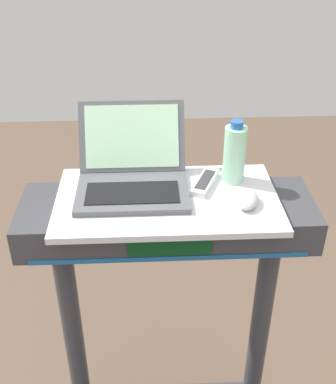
{
  "coord_description": "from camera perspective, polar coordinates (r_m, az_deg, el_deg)",
  "views": [
    {
      "loc": [
        -0.06,
        -0.53,
        1.95
      ],
      "look_at": [
        0.0,
        0.65,
        1.22
      ],
      "focal_mm": 45.43,
      "sensor_mm": 36.0,
      "label": 1
    }
  ],
  "objects": [
    {
      "name": "laptop",
      "position": [
        1.5,
        -4.21,
        2.2
      ],
      "size": [
        0.34,
        0.34,
        0.22
      ],
      "rotation": [
        0.0,
        0.0,
        -0.04
      ],
      "color": "#515459",
      "rests_on": "desk_board"
    },
    {
      "name": "desk_board",
      "position": [
        1.47,
        -0.09,
        -0.96
      ],
      "size": [
        0.67,
        0.38,
        0.02
      ],
      "primitive_type": "cube",
      "color": "silver",
      "rests_on": "treadmill_base"
    },
    {
      "name": "computer_mouse",
      "position": [
        1.43,
        9.36,
        -0.95
      ],
      "size": [
        0.09,
        0.12,
        0.03
      ],
      "primitive_type": "ellipsoid",
      "rotation": [
        0.0,
        0.0,
        -0.38
      ],
      "color": "#B2B2B7",
      "rests_on": "desk_board"
    },
    {
      "name": "water_bottle",
      "position": [
        1.52,
        7.82,
        4.48
      ],
      "size": [
        0.07,
        0.07,
        0.2
      ],
      "color": "#9EDBB2",
      "rests_on": "desk_board"
    },
    {
      "name": "tv_remote",
      "position": [
        1.52,
        4.36,
        1.15
      ],
      "size": [
        0.11,
        0.17,
        0.02
      ],
      "color": "silver",
      "rests_on": "desk_board"
    }
  ]
}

